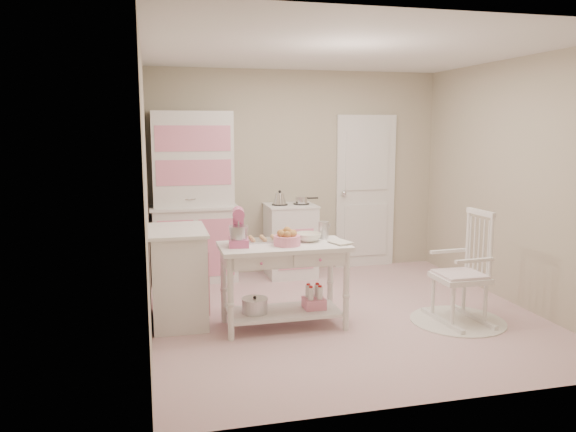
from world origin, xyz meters
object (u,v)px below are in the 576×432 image
object	(u,v)px
hutch	(194,197)
stand_mixer	(239,228)
bread_basket	(287,240)
work_table	(284,286)
base_cabinet	(179,275)
rocking_chair	(460,267)
stove	(291,240)

from	to	relation	value
hutch	stand_mixer	xyz separation A→B (m)	(0.26, -1.82, -0.07)
hutch	bread_basket	distance (m)	2.03
work_table	stand_mixer	distance (m)	0.71
base_cabinet	stand_mixer	distance (m)	0.83
rocking_chair	stove	bearing A→B (deg)	115.49
rocking_chair	bread_basket	bearing A→B (deg)	168.07
work_table	bread_basket	bearing A→B (deg)	-68.20
hutch	work_table	bearing A→B (deg)	-69.57
rocking_chair	stand_mixer	world-z (taller)	stand_mixer
stand_mixer	stove	bearing A→B (deg)	69.71
work_table	bread_basket	world-z (taller)	bread_basket
base_cabinet	rocking_chair	distance (m)	2.73
bread_basket	base_cabinet	bearing A→B (deg)	156.22
stove	base_cabinet	bearing A→B (deg)	-136.33
hutch	work_table	distance (m)	2.06
stove	stand_mixer	size ratio (longest dim) A/B	2.71
hutch	rocking_chair	world-z (taller)	hutch
bread_basket	stand_mixer	bearing A→B (deg)	170.96
hutch	rocking_chair	distance (m)	3.22
rocking_chair	hutch	bearing A→B (deg)	134.19
work_table	stand_mixer	size ratio (longest dim) A/B	3.53
hutch	bread_basket	size ratio (longest dim) A/B	8.32
base_cabinet	stove	bearing A→B (deg)	43.67
work_table	bread_basket	xyz separation A→B (m)	(0.02, -0.05, 0.45)
stove	work_table	size ratio (longest dim) A/B	0.77
stove	base_cabinet	distance (m)	2.04
rocking_chair	work_table	xyz separation A→B (m)	(-1.69, 0.28, -0.15)
rocking_chair	bread_basket	world-z (taller)	rocking_chair
base_cabinet	rocking_chair	xyz separation A→B (m)	(2.65, -0.66, 0.09)
base_cabinet	bread_basket	xyz separation A→B (m)	(0.98, -0.43, 0.39)
stand_mixer	bread_basket	size ratio (longest dim) A/B	1.36
stove	hutch	bearing A→B (deg)	177.61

